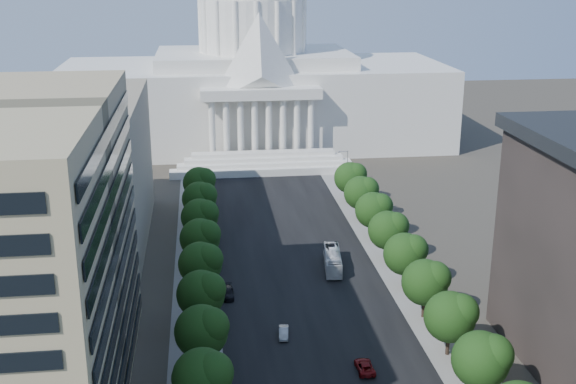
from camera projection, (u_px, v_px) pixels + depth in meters
name	position (u px, v px, depth m)	size (l,w,h in m)	color
road_asphalt	(291.00, 252.00, 144.54)	(30.00, 260.00, 0.01)	black
sidewalk_left	(196.00, 257.00, 142.34)	(8.00, 260.00, 0.02)	gray
sidewalk_right	(384.00, 248.00, 146.74)	(8.00, 260.00, 0.02)	gray
capitol	(254.00, 80.00, 228.26)	(120.00, 56.00, 73.00)	white
office_block_left_far	(47.00, 175.00, 143.91)	(38.00, 52.00, 30.00)	gray
tree_l_c	(205.00, 377.00, 89.28)	(7.79, 7.60, 9.97)	#33261C
tree_l_d	(204.00, 330.00, 100.63)	(7.79, 7.60, 9.97)	#33261C
tree_l_e	(203.00, 293.00, 111.98)	(7.79, 7.60, 9.97)	#33261C
tree_l_f	(202.00, 263.00, 123.33)	(7.79, 7.60, 9.97)	#33261C
tree_l_g	(202.00, 237.00, 134.69)	(7.79, 7.60, 9.97)	#33261C
tree_l_h	(201.00, 216.00, 146.04)	(7.79, 7.60, 9.97)	#33261C
tree_l_i	(201.00, 198.00, 157.39)	(7.79, 7.60, 9.97)	#33261C
tree_l_j	(200.00, 182.00, 168.74)	(7.79, 7.60, 9.97)	#33261C
tree_r_c	(484.00, 358.00, 93.44)	(7.79, 7.60, 9.97)	#33261C
tree_r_d	(453.00, 316.00, 104.79)	(7.79, 7.60, 9.97)	#33261C
tree_r_e	(427.00, 281.00, 116.14)	(7.79, 7.60, 9.97)	#33261C
tree_r_f	(407.00, 253.00, 127.49)	(7.79, 7.60, 9.97)	#33261C
tree_r_g	(390.00, 229.00, 138.85)	(7.79, 7.60, 9.97)	#33261C
tree_r_h	(375.00, 209.00, 150.20)	(7.79, 7.60, 9.97)	#33261C
tree_r_i	(362.00, 192.00, 161.55)	(7.79, 7.60, 9.97)	#33261C
tree_r_j	(351.00, 177.00, 172.91)	(7.79, 7.60, 9.97)	#33261C
streetlight_b	(497.00, 365.00, 93.05)	(2.61, 0.44, 9.00)	gray
streetlight_c	(436.00, 284.00, 116.70)	(2.61, 0.44, 9.00)	gray
streetlight_d	(396.00, 230.00, 140.35)	(2.61, 0.44, 9.00)	gray
streetlight_e	(367.00, 191.00, 164.00)	(2.61, 0.44, 9.00)	gray
streetlight_f	(345.00, 163.00, 187.65)	(2.61, 0.44, 9.00)	gray
car_silver	(284.00, 333.00, 111.70)	(1.46, 4.19, 1.38)	#9A9EA2
car_red	(365.00, 367.00, 102.29)	(2.32, 5.04, 1.40)	maroon
car_dark_b	(228.00, 293.00, 125.07)	(2.13, 5.24, 1.52)	black
city_bus	(333.00, 260.00, 136.43)	(2.90, 12.41, 3.46)	silver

